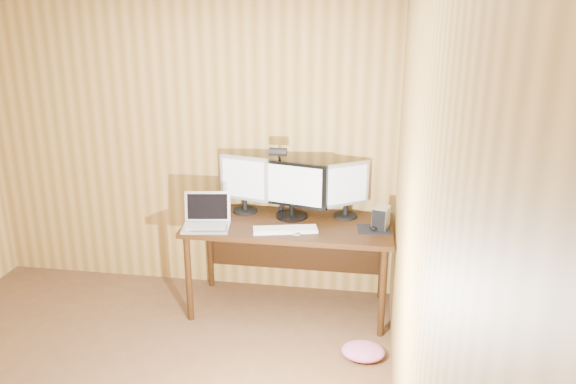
% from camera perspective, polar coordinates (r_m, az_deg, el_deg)
% --- Properties ---
extents(room_shell, '(4.00, 4.00, 4.00)m').
position_cam_1_polar(room_shell, '(3.06, -22.39, -4.27)').
color(room_shell, brown).
rests_on(room_shell, ground).
extents(desk, '(1.60, 0.70, 0.75)m').
position_cam_1_polar(desk, '(4.49, 0.24, -4.27)').
color(desk, black).
rests_on(desk, floor).
extents(monitor_center, '(0.58, 0.25, 0.45)m').
position_cam_1_polar(monitor_center, '(4.42, 0.39, 0.32)').
color(monitor_center, black).
rests_on(monitor_center, desk).
extents(monitor_left, '(0.41, 0.20, 0.47)m').
position_cam_1_polar(monitor_left, '(4.54, -4.46, 0.97)').
color(monitor_left, black).
rests_on(monitor_left, desk).
extents(monitor_right, '(0.35, 0.25, 0.45)m').
position_cam_1_polar(monitor_right, '(4.44, 5.94, 0.36)').
color(monitor_right, black).
rests_on(monitor_right, desk).
extents(laptop, '(0.39, 0.32, 0.25)m').
position_cam_1_polar(laptop, '(4.34, -8.26, -2.68)').
color(laptop, silver).
rests_on(laptop, desk).
extents(keyboard, '(0.50, 0.25, 0.02)m').
position_cam_1_polar(keyboard, '(4.22, -0.28, -3.83)').
color(keyboard, white).
rests_on(keyboard, desk).
extents(mousepad, '(0.26, 0.22, 0.00)m').
position_cam_1_polar(mousepad, '(4.30, 8.73, -3.77)').
color(mousepad, black).
rests_on(mousepad, desk).
extents(mouse, '(0.09, 0.12, 0.04)m').
position_cam_1_polar(mouse, '(4.29, 8.74, -3.52)').
color(mouse, black).
rests_on(mouse, mousepad).
extents(hard_drive, '(0.14, 0.18, 0.17)m').
position_cam_1_polar(hard_drive, '(4.30, 9.44, -2.60)').
color(hard_drive, silver).
rests_on(hard_drive, desk).
extents(phone, '(0.06, 0.10, 0.01)m').
position_cam_1_polar(phone, '(4.18, 1.03, -4.15)').
color(phone, silver).
rests_on(phone, desk).
extents(speaker, '(0.06, 0.06, 0.13)m').
position_cam_1_polar(speaker, '(4.40, 10.03, -2.40)').
color(speaker, black).
rests_on(speaker, desk).
extents(desk_lamp, '(0.14, 0.20, 0.60)m').
position_cam_1_polar(desk_lamp, '(4.46, -0.88, 2.29)').
color(desk_lamp, black).
rests_on(desk_lamp, desk).
extents(fabric_pile, '(0.35, 0.31, 0.10)m').
position_cam_1_polar(fabric_pile, '(4.13, 7.64, -15.74)').
color(fabric_pile, '#BE5C86').
rests_on(fabric_pile, floor).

